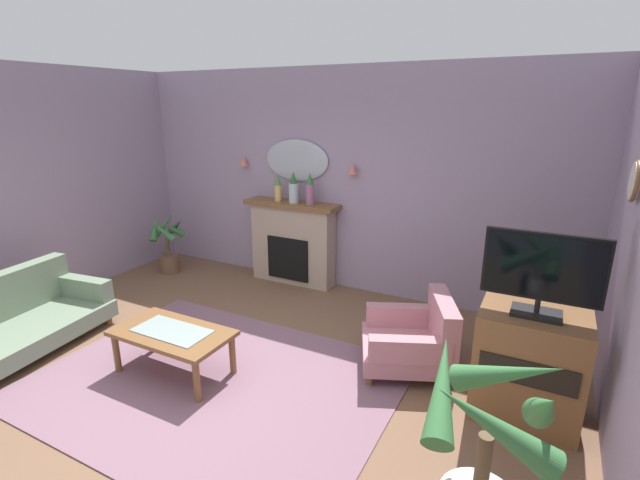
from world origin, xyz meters
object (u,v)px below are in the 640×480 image
at_px(wall_clock, 635,181).
at_px(mantel_vase_right, 310,189).
at_px(fireplace, 293,243).
at_px(potted_plant_tall_palm, 168,245).
at_px(floral_couch, 13,321).
at_px(wall_sconce_left, 244,161).
at_px(coffee_table, 173,336).
at_px(tv_cabinet, 528,365).
at_px(armchair_in_corner, 415,338).
at_px(mantel_vase_left, 278,187).
at_px(mantel_vase_centre, 294,189).
at_px(tv_flatscreen, 542,272).
at_px(wall_sconce_right, 352,168).
at_px(wall_mirror, 296,160).
at_px(potted_plant_corner_palm, 485,467).

bearing_deg(wall_clock, mantel_vase_right, 160.33).
bearing_deg(fireplace, potted_plant_tall_palm, -164.10).
height_order(wall_clock, floral_couch, wall_clock).
distance_m(wall_sconce_left, coffee_table, 3.08).
distance_m(tv_cabinet, potted_plant_tall_palm, 5.13).
bearing_deg(armchair_in_corner, wall_clock, 5.05).
height_order(mantel_vase_left, wall_sconce_left, wall_sconce_left).
bearing_deg(armchair_in_corner, mantel_vase_centre, 147.73).
xyz_separation_m(wall_sconce_left, coffee_table, (1.05, -2.60, -1.28)).
xyz_separation_m(mantel_vase_right, coffee_table, (-0.10, -2.48, -0.98)).
distance_m(mantel_vase_left, tv_flatscreen, 3.73).
height_order(wall_sconce_right, potted_plant_tall_palm, wall_sconce_right).
bearing_deg(fireplace, floral_couch, -118.09).
relative_size(mantel_vase_left, tv_cabinet, 0.42).
height_order(mantel_vase_right, armchair_in_corner, mantel_vase_right).
bearing_deg(coffee_table, wall_sconce_right, 76.06).
bearing_deg(wall_mirror, mantel_vase_right, -29.54).
height_order(wall_sconce_left, wall_sconce_right, same).
xyz_separation_m(wall_sconce_left, armchair_in_corner, (3.01, -1.45, -1.35)).
relative_size(wall_clock, coffee_table, 0.28).
relative_size(wall_sconce_right, floral_couch, 0.08).
distance_m(mantel_vase_centre, floral_couch, 3.49).
relative_size(floral_couch, tv_flatscreen, 2.15).
bearing_deg(potted_plant_corner_palm, fireplace, 134.53).
relative_size(wall_clock, tv_flatscreen, 0.37).
relative_size(wall_clock, floral_couch, 0.17).
height_order(wall_sconce_left, tv_cabinet, wall_sconce_left).
bearing_deg(tv_flatscreen, mantel_vase_right, 150.15).
xyz_separation_m(potted_plant_tall_palm, potted_plant_corner_palm, (4.87, -2.53, 0.16)).
xyz_separation_m(fireplace, wall_mirror, (-0.00, 0.14, 1.14)).
relative_size(wall_sconce_left, tv_cabinet, 0.16).
height_order(mantel_vase_left, potted_plant_tall_palm, mantel_vase_left).
bearing_deg(tv_cabinet, mantel_vase_centre, 152.49).
distance_m(mantel_vase_centre, mantel_vase_right, 0.25).
height_order(wall_sconce_right, tv_cabinet, wall_sconce_right).
bearing_deg(wall_mirror, wall_clock, -20.54).
bearing_deg(potted_plant_corner_palm, wall_sconce_left, 140.77).
xyz_separation_m(mantel_vase_left, wall_mirror, (0.20, 0.17, 0.36)).
relative_size(mantel_vase_right, coffee_table, 0.39).
height_order(fireplace, mantel_vase_left, mantel_vase_left).
height_order(fireplace, floral_couch, fireplace).
height_order(mantel_vase_centre, armchair_in_corner, mantel_vase_centre).
distance_m(mantel_vase_centre, wall_sconce_right, 0.87).
xyz_separation_m(mantel_vase_left, potted_plant_tall_palm, (-1.66, -0.50, -0.93)).
distance_m(fireplace, tv_cabinet, 3.56).
bearing_deg(floral_couch, wall_clock, 18.10).
height_order(wall_sconce_left, potted_plant_tall_palm, wall_sconce_left).
bearing_deg(wall_sconce_right, mantel_vase_right, -167.69).
relative_size(mantel_vase_centre, potted_plant_corner_palm, 0.33).
height_order(wall_mirror, floral_couch, wall_mirror).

